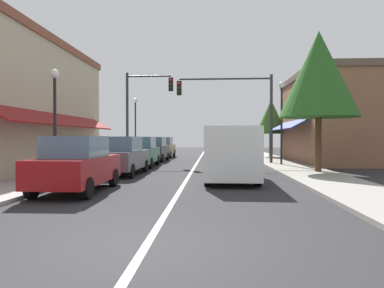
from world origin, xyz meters
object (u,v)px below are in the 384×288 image
tree_right_far (271,117)px  parked_car_second_left (122,156)px  parked_car_nearest_left (77,164)px  parked_car_third_left (141,152)px  parked_car_distant_left (163,147)px  traffic_signal_left_corner (142,104)px  traffic_signal_mast_arm (238,102)px  street_lamp_right_mid (282,110)px  street_lamp_left_near (55,105)px  van_in_lane (231,152)px  parked_car_far_left (154,149)px  tree_right_near (319,74)px  street_lamp_left_far (135,118)px

tree_right_far → parked_car_second_left: bearing=-122.5°
parked_car_nearest_left → parked_car_second_left: bearing=88.5°
parked_car_nearest_left → parked_car_third_left: bearing=89.2°
parked_car_nearest_left → parked_car_distant_left: size_ratio=1.00×
traffic_signal_left_corner → parked_car_third_left: bearing=-79.6°
parked_car_third_left → traffic_signal_mast_arm: traffic_signal_mast_arm is taller
tree_right_far → parked_car_distant_left: bearing=178.3°
parked_car_nearest_left → traffic_signal_left_corner: traffic_signal_left_corner is taller
street_lamp_right_mid → tree_right_far: (0.82, 8.85, 0.10)m
street_lamp_left_near → street_lamp_right_mid: (10.36, 7.96, 0.38)m
van_in_lane → parked_car_third_left: bearing=128.6°
van_in_lane → parked_car_far_left: bearing=114.9°
van_in_lane → tree_right_near: (4.26, 2.91, 3.56)m
parked_car_nearest_left → traffic_signal_mast_arm: (5.87, 11.93, 3.12)m
parked_car_second_left → van_in_lane: size_ratio=0.80×
van_in_lane → traffic_signal_mast_arm: 9.16m
parked_car_nearest_left → tree_right_near: tree_right_near is taller
parked_car_distant_left → parked_car_nearest_left: bearing=-89.0°
parked_car_distant_left → van_in_lane: 17.30m
parked_car_distant_left → traffic_signal_left_corner: (-0.52, -6.71, 3.18)m
traffic_signal_mast_arm → traffic_signal_left_corner: bearing=169.7°
street_lamp_right_mid → tree_right_far: street_lamp_right_mid is taller
street_lamp_right_mid → parked_car_distant_left: bearing=132.9°
parked_car_nearest_left → parked_car_second_left: size_ratio=0.99×
van_in_lane → street_lamp_left_far: 16.03m
parked_car_far_left → traffic_signal_mast_arm: (5.86, -2.66, 3.12)m
parked_car_far_left → parked_car_third_left: bearing=-88.4°
parked_car_nearest_left → tree_right_far: (9.24, 19.53, 2.61)m
parked_car_nearest_left → street_lamp_left_far: size_ratio=0.83×
parked_car_third_left → street_lamp_left_far: bearing=103.9°
street_lamp_left_far → parked_car_distant_left: bearing=49.7°
parked_car_nearest_left → parked_car_far_left: bearing=89.5°
street_lamp_right_mid → tree_right_near: 4.77m
traffic_signal_left_corner → tree_right_near: bearing=-35.1°
street_lamp_left_near → parked_car_second_left: bearing=50.5°
street_lamp_left_far → tree_right_far: (11.22, 2.00, 0.18)m
street_lamp_left_far → traffic_signal_left_corner: bearing=-72.4°
traffic_signal_left_corner → tree_right_near: 12.05m
parked_car_distant_left → traffic_signal_mast_arm: (5.92, -7.88, 3.12)m
tree_right_near → tree_right_far: (-0.04, 13.35, -1.22)m
van_in_lane → tree_right_far: bearing=76.5°
parked_car_second_left → parked_car_far_left: size_ratio=1.00×
parked_car_second_left → tree_right_near: bearing=7.8°
parked_car_distant_left → street_lamp_left_far: bearing=-129.5°
traffic_signal_mast_arm → tree_right_near: (3.41, -5.75, 0.71)m
traffic_signal_left_corner → street_lamp_left_far: bearing=107.6°
parked_car_third_left → street_lamp_left_far: street_lamp_left_far is taller
street_lamp_left_near → street_lamp_right_mid: street_lamp_right_mid is taller
traffic_signal_mast_arm → street_lamp_left_near: (-7.81, -9.21, -0.98)m
parked_car_distant_left → traffic_signal_left_corner: size_ratio=0.67×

